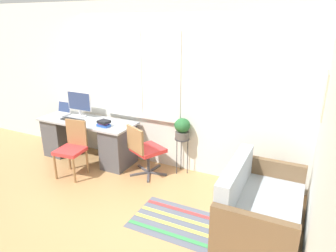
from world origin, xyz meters
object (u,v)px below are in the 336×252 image
at_px(keyboard, 72,120).
at_px(office_chair_swivel, 144,149).
at_px(book_stack, 104,123).
at_px(couch_loveseat, 258,209).
at_px(monitor, 79,103).
at_px(desk_chair_wooden, 72,147).
at_px(laptop, 62,112).
at_px(potted_plant, 182,128).
at_px(plant_stand, 182,143).
at_px(mouse, 84,122).

bearing_deg(keyboard, office_chair_swivel, 0.52).
height_order(book_stack, couch_loveseat, book_stack).
height_order(monitor, keyboard, monitor).
relative_size(keyboard, desk_chair_wooden, 0.49).
xyz_separation_m(laptop, desk_chair_wooden, (0.84, -0.67, -0.30)).
xyz_separation_m(keyboard, potted_plant, (1.95, 0.35, 0.04)).
distance_m(laptop, plant_stand, 2.41).
distance_m(office_chair_swivel, potted_plant, 0.69).
height_order(keyboard, book_stack, book_stack).
bearing_deg(desk_chair_wooden, potted_plant, 21.40).
bearing_deg(keyboard, mouse, -3.13).
height_order(laptop, potted_plant, laptop).
bearing_deg(book_stack, office_chair_swivel, 3.07).
xyz_separation_m(keyboard, desk_chair_wooden, (0.40, -0.47, -0.26)).
bearing_deg(monitor, keyboard, -82.68).
distance_m(monitor, book_stack, 0.81).
distance_m(office_chair_swivel, plant_stand, 0.61).
relative_size(monitor, potted_plant, 1.55).
bearing_deg(potted_plant, mouse, -167.53).
bearing_deg(laptop, monitor, 7.68).
bearing_deg(monitor, potted_plant, 3.04).
height_order(laptop, couch_loveseat, laptop).
bearing_deg(mouse, monitor, 139.77).
distance_m(laptop, office_chair_swivel, 1.92).
bearing_deg(keyboard, plant_stand, 10.29).
xyz_separation_m(keyboard, book_stack, (0.71, -0.03, 0.05)).
bearing_deg(mouse, laptop, 163.70).
relative_size(laptop, book_stack, 1.34).
bearing_deg(plant_stand, office_chair_swivel, -145.86).
xyz_separation_m(mouse, office_chair_swivel, (1.17, 0.03, -0.30)).
relative_size(mouse, plant_stand, 0.10).
distance_m(mouse, desk_chair_wooden, 0.54).
height_order(monitor, desk_chair_wooden, monitor).
xyz_separation_m(laptop, mouse, (0.72, -0.21, -0.03)).
bearing_deg(laptop, plant_stand, 3.83).
distance_m(monitor, mouse, 0.47).
height_order(laptop, plant_stand, laptop).
height_order(monitor, couch_loveseat, monitor).
height_order(desk_chair_wooden, couch_loveseat, desk_chair_wooden).
distance_m(laptop, mouse, 0.75).
relative_size(book_stack, desk_chair_wooden, 0.26).
relative_size(monitor, office_chair_swivel, 0.60).
relative_size(laptop, keyboard, 0.70).
xyz_separation_m(plant_stand, potted_plant, (-0.00, -0.00, 0.25)).
height_order(mouse, potted_plant, potted_plant).
xyz_separation_m(office_chair_swivel, potted_plant, (0.50, 0.34, 0.33)).
bearing_deg(desk_chair_wooden, laptop, 134.79).
relative_size(monitor, book_stack, 2.25).
distance_m(monitor, office_chair_swivel, 1.59).
bearing_deg(plant_stand, potted_plant, -153.43).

